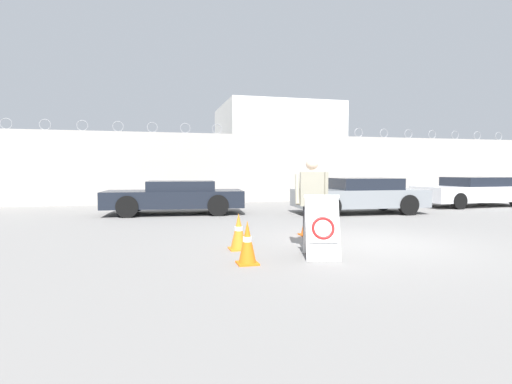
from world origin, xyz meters
The scene contains 11 objects.
ground_plane centered at (0.00, 0.00, 0.00)m, with size 90.00×90.00×0.00m, color gray.
perimeter_wall centered at (0.00, 11.15, 1.63)m, with size 36.00×0.30×3.69m.
building_block centered at (3.01, 16.37, 2.73)m, with size 6.67×6.32×5.46m.
barricade_sign centered at (-1.51, -1.10, 0.55)m, with size 0.76×0.86×1.12m.
security_guard centered at (-1.39, -0.34, 0.99)m, with size 0.63×0.52×1.78m.
traffic_cone_near centered at (-2.77, -0.01, 0.35)m, with size 0.37×0.37×0.71m.
traffic_cone_mid centered at (-0.85, 1.23, 0.35)m, with size 0.37×0.37×0.71m.
traffic_cone_far centered at (-2.88, -1.22, 0.35)m, with size 0.34×0.34×0.72m.
parked_car_front_coupe centered at (-3.63, 6.65, 0.61)m, with size 4.86×2.21×1.16m.
parked_car_rear_sedan centered at (2.74, 5.25, 0.64)m, with size 4.64×2.11×1.25m.
parked_car_far_side centered at (8.74, 6.59, 0.63)m, with size 4.88×2.17×1.24m.
Camera 1 is at (-4.34, -7.54, 1.55)m, focal length 28.00 mm.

